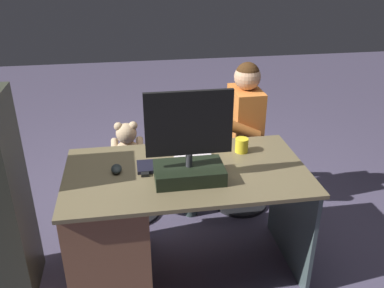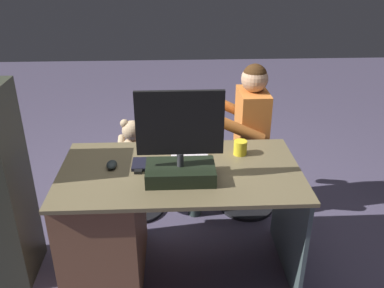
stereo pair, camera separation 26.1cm
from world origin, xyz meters
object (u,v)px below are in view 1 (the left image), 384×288
object	(u,v)px
tv_remote	(145,169)
person	(232,128)
desk	(126,225)
keyboard	(174,165)
cup	(242,145)
monitor	(189,154)
computer_mouse	(116,169)
teddy_bear	(127,145)
office_chair_teddy	(130,184)
visitor_chair	(241,176)

from	to	relation	value
tv_remote	person	world-z (taller)	person
desk	keyboard	size ratio (longest dim) A/B	3.26
keyboard	person	world-z (taller)	person
cup	tv_remote	bearing A→B (deg)	13.49
monitor	person	xyz separation A→B (m)	(-0.44, -0.77, -0.21)
monitor	computer_mouse	size ratio (longest dim) A/B	5.24
desk	teddy_bear	size ratio (longest dim) A/B	4.08
cup	office_chair_teddy	world-z (taller)	cup
computer_mouse	office_chair_teddy	world-z (taller)	computer_mouse
person	visitor_chair	bearing A→B (deg)	179.35
cup	office_chair_teddy	bearing A→B (deg)	-35.67
tv_remote	keyboard	bearing A→B (deg)	-168.73
tv_remote	office_chair_teddy	xyz separation A→B (m)	(0.10, -0.65, -0.48)
person	monitor	bearing A→B (deg)	60.27
monitor	person	size ratio (longest dim) A/B	0.44
desk	person	bearing A→B (deg)	-140.12
computer_mouse	teddy_bear	bearing A→B (deg)	-95.31
cup	person	distance (m)	0.51
teddy_bear	person	xyz separation A→B (m)	(-0.77, 0.02, 0.09)
computer_mouse	cup	xyz separation A→B (m)	(-0.76, -0.13, 0.03)
monitor	person	world-z (taller)	monitor
tv_remote	office_chair_teddy	bearing A→B (deg)	-79.01
tv_remote	visitor_chair	world-z (taller)	tv_remote
desk	computer_mouse	bearing A→B (deg)	-56.41
desk	visitor_chair	size ratio (longest dim) A/B	3.23
cup	teddy_bear	world-z (taller)	cup
computer_mouse	person	world-z (taller)	person
keyboard	computer_mouse	world-z (taller)	computer_mouse
keyboard	tv_remote	distance (m)	0.17
computer_mouse	tv_remote	distance (m)	0.16
monitor	cup	size ratio (longest dim) A/B	5.71
desk	keyboard	bearing A→B (deg)	-169.04
tv_remote	teddy_bear	distance (m)	0.68
desk	monitor	xyz separation A→B (m)	(-0.36, 0.10, 0.49)
monitor	teddy_bear	world-z (taller)	monitor
keyboard	office_chair_teddy	bearing A→B (deg)	-66.83
cup	tv_remote	size ratio (longest dim) A/B	0.59
keyboard	cup	world-z (taller)	cup
office_chair_teddy	person	distance (m)	0.87
office_chair_teddy	person	xyz separation A→B (m)	(-0.77, 0.01, 0.41)
office_chair_teddy	visitor_chair	distance (m)	0.86
teddy_bear	visitor_chair	world-z (taller)	teddy_bear
desk	person	world-z (taller)	person
tv_remote	person	bearing A→B (deg)	-134.16
computer_mouse	office_chair_teddy	xyz separation A→B (m)	(-0.06, -0.63, -0.49)
monitor	office_chair_teddy	world-z (taller)	monitor
monitor	office_chair_teddy	xyz separation A→B (m)	(0.33, -0.78, -0.62)
computer_mouse	office_chair_teddy	bearing A→B (deg)	-95.40
keyboard	monitor	bearing A→B (deg)	112.13
keyboard	visitor_chair	bearing A→B (deg)	-134.27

